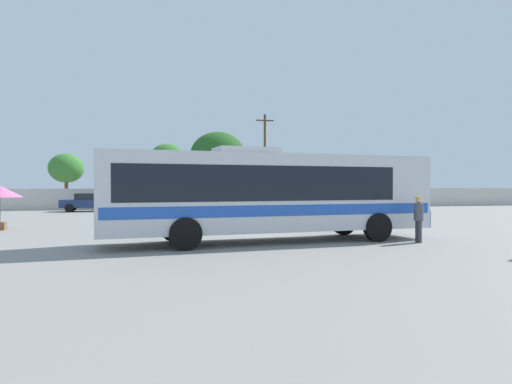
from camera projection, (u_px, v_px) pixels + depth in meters
ground_plane at (229, 220)px, 27.05m from camera, size 300.00×300.00×0.00m
perimeter_wall at (205, 198)px, 40.59m from camera, size 80.00×0.30×1.78m
coach_bus_silver_blue at (266, 192)px, 16.34m from camera, size 12.22×3.92×3.37m
attendant_by_bus_door at (419, 216)px, 16.14m from camera, size 0.33×0.33×1.63m
vendor_umbrella_near_gate_pink at (0, 193)px, 20.71m from camera, size 1.89×1.89×2.02m
parked_car_leftmost_dark_blue at (89, 202)px, 35.76m from camera, size 4.06×2.06×1.43m
parked_car_second_red at (159, 201)px, 36.86m from camera, size 4.33×2.21×1.48m
utility_pole_near at (265, 158)px, 45.44m from camera, size 1.80×0.24×9.16m
roadside_tree_left at (66, 168)px, 42.90m from camera, size 3.24×3.24×5.07m
roadside_tree_midleft at (168, 159)px, 46.50m from camera, size 3.70×3.70×6.34m
roadside_tree_midright at (218, 155)px, 46.17m from camera, size 5.62×5.62×7.50m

